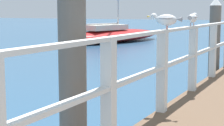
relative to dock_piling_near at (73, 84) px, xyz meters
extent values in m
cube|color=silver|center=(0.38, 0.05, -0.07)|extent=(0.12, 0.12, 1.10)
cube|color=silver|center=(0.38, 1.59, -0.07)|extent=(0.12, 0.12, 1.10)
cube|color=silver|center=(0.38, 3.14, -0.07)|extent=(0.12, 0.12, 1.10)
cube|color=silver|center=(0.38, 4.68, -0.07)|extent=(0.12, 0.12, 1.10)
cylinder|color=#6B6056|center=(0.00, 0.00, -0.11)|extent=(0.28, 0.28, 1.95)
cylinder|color=#6B6056|center=(0.00, 6.61, -0.11)|extent=(0.28, 0.28, 1.95)
cone|color=white|center=(0.00, 6.61, 0.97)|extent=(0.29, 0.29, 0.20)
ellipsoid|color=white|center=(0.38, 1.73, 0.61)|extent=(0.29, 0.15, 0.15)
sphere|color=white|center=(0.21, 1.72, 0.65)|extent=(0.09, 0.09, 0.09)
cone|color=gold|center=(0.14, 1.71, 0.65)|extent=(0.05, 0.03, 0.02)
cone|color=#939399|center=(0.55, 1.74, 0.62)|extent=(0.09, 0.08, 0.07)
ellipsoid|color=#939399|center=(0.38, 1.73, 0.64)|extent=(0.24, 0.19, 0.04)
cylinder|color=tan|center=(0.39, 1.71, 0.51)|extent=(0.01, 0.01, 0.05)
cylinder|color=tan|center=(0.39, 1.76, 0.51)|extent=(0.01, 0.01, 0.05)
ellipsoid|color=white|center=(0.38, 3.04, 0.61)|extent=(0.15, 0.29, 0.15)
sphere|color=white|center=(0.37, 3.22, 0.65)|extent=(0.09, 0.09, 0.09)
cone|color=gold|center=(0.37, 3.28, 0.65)|extent=(0.03, 0.05, 0.02)
cone|color=#939399|center=(0.39, 2.87, 0.62)|extent=(0.07, 0.08, 0.07)
ellipsoid|color=#939399|center=(0.38, 3.04, 0.64)|extent=(0.19, 0.23, 0.04)
cylinder|color=tan|center=(0.36, 3.03, 0.51)|extent=(0.01, 0.01, 0.05)
cylinder|color=tan|center=(0.41, 3.03, 0.51)|extent=(0.01, 0.01, 0.05)
ellipsoid|color=red|center=(-8.14, 17.11, -0.72)|extent=(4.42, 8.24, 0.74)
cylinder|color=#B2B2B7|center=(-8.38, 16.16, 0.00)|extent=(0.73, 2.68, 0.08)
cube|color=beige|center=(-8.37, 16.20, -0.20)|extent=(2.10, 3.09, 0.30)
camera|label=1|loc=(2.06, -3.18, 0.73)|focal=61.20mm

